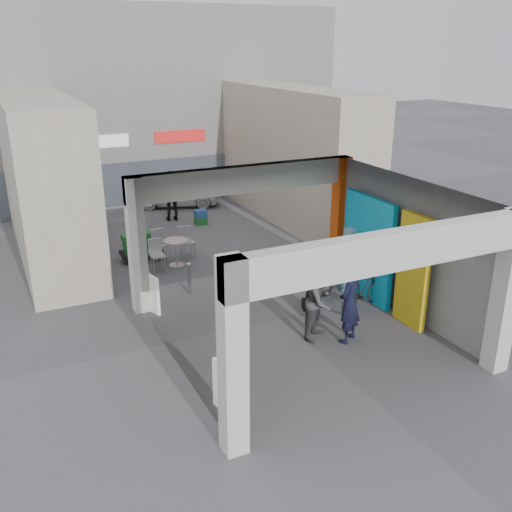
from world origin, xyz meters
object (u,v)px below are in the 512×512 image
produce_stand (141,250)px  bicycle_rear (363,290)px  man_with_dog (350,303)px  man_crates (172,196)px  bicycle_front (344,276)px  border_collie (309,301)px  man_back_turned (320,301)px  white_van (174,191)px  man_elderly (350,259)px  cafe_set (169,252)px

produce_stand → bicycle_rear: (4.24, -5.97, 0.20)m
man_with_dog → produce_stand: bearing=-100.1°
man_crates → bicycle_front: 8.99m
man_with_dog → border_collie: bearing=-122.6°
man_back_turned → man_crates: size_ratio=0.92×
man_with_dog → bicycle_rear: size_ratio=1.09×
man_crates → white_van: (0.72, 2.00, -0.34)m
border_collie → man_crates: 9.25m
man_elderly → man_back_turned: bearing=-126.9°
cafe_set → man_elderly: bearing=-47.1°
border_collie → man_elderly: 1.90m
bicycle_front → white_van: white_van is taller
man_back_turned → man_elderly: man_elderly is taller
bicycle_rear → white_van: white_van is taller
bicycle_front → man_elderly: bearing=-45.3°
border_collie → man_with_dog: man_with_dog is taller
produce_stand → bicycle_rear: size_ratio=0.72×
border_collie → bicycle_front: size_ratio=0.34×
bicycle_front → white_van: (-1.37, 10.74, 0.12)m
bicycle_front → cafe_set: bearing=49.3°
produce_stand → man_crates: man_crates is taller
border_collie → man_back_turned: bearing=-91.2°
man_with_dog → bicycle_rear: 1.87m
man_with_dog → man_crates: (-0.69, 10.98, 0.02)m
man_crates → white_van: bearing=-104.4°
border_collie → cafe_set: bearing=134.6°
produce_stand → border_collie: size_ratio=1.90×
cafe_set → bicycle_rear: size_ratio=0.93×
border_collie → man_crates: (-0.70, 9.20, 0.71)m
cafe_set → bicycle_front: bicycle_front is taller
produce_stand → bicycle_front: bicycle_front is taller
man_back_turned → white_van: (0.53, 12.53, -0.27)m
cafe_set → produce_stand: size_ratio=1.28×
bicycle_front → bicycle_rear: (-0.09, -0.98, 0.01)m
cafe_set → produce_stand: bearing=139.3°
border_collie → white_van: white_van is taller
border_collie → bicycle_rear: 1.42m
border_collie → white_van: 11.21m
produce_stand → bicycle_front: size_ratio=0.65×
cafe_set → border_collie: cafe_set is taller
produce_stand → white_van: bearing=53.8°
bicycle_rear → produce_stand: bearing=16.6°
border_collie → man_back_turned: (-0.51, -1.32, 0.64)m
cafe_set → man_crates: 4.67m
man_elderly → man_with_dog: bearing=-113.6°
produce_stand → man_back_turned: 7.23m
man_elderly → white_van: man_elderly is taller
border_collie → produce_stand: bearing=138.4°
border_collie → man_elderly: man_elderly is taller
man_back_turned → bicycle_front: man_back_turned is taller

